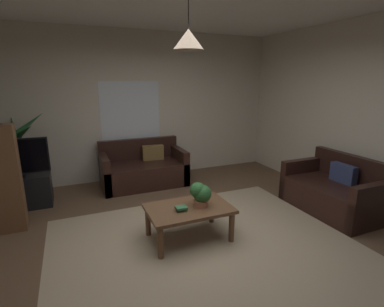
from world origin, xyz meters
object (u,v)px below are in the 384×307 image
Objects in this scene: couch_under_window at (144,170)px; book_on_table_0 at (182,209)px; couch_right_side at (334,193)px; tv_stand at (20,192)px; remote_on_table_0 at (200,202)px; potted_palm_corner at (19,158)px; tv at (14,158)px; potted_plant_on_table at (200,194)px; coffee_table at (189,212)px; book_on_table_1 at (181,208)px; pendant_lamp at (188,39)px.

book_on_table_0 is at bearing -91.76° from couch_under_window.
tv_stand is at bearing -114.02° from couch_right_side.
potted_palm_corner is at bearing 156.88° from remote_on_table_0.
potted_palm_corner reaches higher than tv.
tv reaches higher than remote_on_table_0.
potted_plant_on_table is 2.89m from tv.
couch_right_side is at bearing -1.02° from book_on_table_0.
tv is at bearing -90.00° from tv_stand.
tv is at bearing 139.78° from potted_plant_on_table.
potted_plant_on_table is at bearing -40.22° from tv.
tv_stand is 0.63× the size of potted_palm_corner.
coffee_table is 7.54× the size of book_on_table_1.
couch_under_window reaches higher than potted_plant_on_table.
remote_on_table_0 is at bearing -44.73° from potted_palm_corner.
potted_palm_corner reaches higher than book_on_table_1.
book_on_table_0 is at bearing 44.37° from book_on_table_1.
coffee_table is 3.11m from potted_palm_corner.
book_on_table_0 is 0.09× the size of potted_palm_corner.
tv reaches higher than couch_under_window.
potted_palm_corner is (-4.40, 2.40, 0.41)m from couch_right_side.
couch_right_side is 2.34× the size of pendant_lamp.
tv_stand is (-2.06, 1.86, -0.10)m from coffee_table.
couch_under_window is 1.10× the size of couch_right_side.
couch_under_window reaches higher than remote_on_table_0.
pendant_lamp is (0.12, 0.06, 1.88)m from book_on_table_1.
potted_plant_on_table is at bearing -8.77° from coffee_table.
tv is at bearing -171.77° from couch_under_window.
tv is 0.48m from potted_palm_corner.
couch_under_window is 2.13m from coffee_table.
pendant_lamp is at bearing -88.69° from couch_under_window.
potted_palm_corner is (-2.07, 2.30, 0.33)m from coffee_table.
couch_under_window is 1.61× the size of tv.
remote_on_table_0 reaches higher than coffee_table.
potted_palm_corner reaches higher than couch_under_window.
potted_plant_on_table is at bearing 8.22° from book_on_table_1.
tv_stand is 3.47m from pendant_lamp.
potted_palm_corner reaches higher than couch_right_side.
coffee_table is (-2.33, 0.10, 0.08)m from couch_right_side.
couch_right_side is 4.82m from tv.
tv reaches higher than book_on_table_1.
book_on_table_0 is 0.30m from potted_plant_on_table.
book_on_table_0 is at bearing -44.57° from tv_stand.
potted_plant_on_table reaches higher than book_on_table_0.
book_on_table_0 is at bearing -44.24° from tv.
book_on_table_0 is 2.73m from tv.
book_on_table_1 is at bearing -153.94° from coffee_table.
book_on_table_0 is (-0.12, -0.05, 0.08)m from coffee_table.
remote_on_table_0 is at bearing -94.49° from couch_right_side.
remote_on_table_0 is 0.18× the size of tv_stand.
couch_right_side reaches higher than remote_on_table_0.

